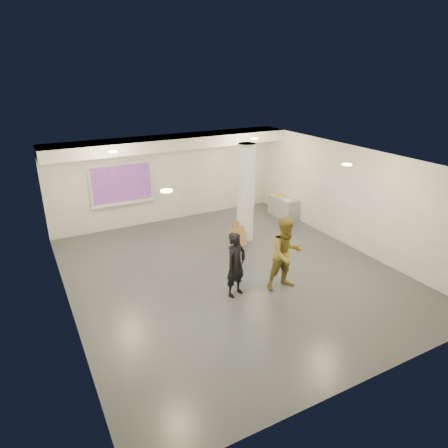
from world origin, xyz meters
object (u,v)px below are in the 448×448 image
column (246,193)px  man (286,254)px  projection_screen (122,184)px  credenza (283,207)px  woman (236,265)px

column → man: (-0.70, -3.06, -0.58)m
column → projection_screen: bearing=139.4°
man → credenza: bearing=59.6°
column → credenza: bearing=24.8°
credenza → woman: size_ratio=0.77×
woman → man: bearing=-32.7°
projection_screen → woman: projection_screen is taller
woman → projection_screen: bearing=82.7°
credenza → column: bearing=-156.6°
credenza → woman: (-4.14, -3.80, 0.44)m
man → woman: bearing=172.0°
credenza → man: (-2.92, -4.08, 0.56)m
projection_screen → column: bearing=-40.6°
projection_screen → credenza: (5.32, -1.63, -1.17)m
credenza → man: 5.05m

